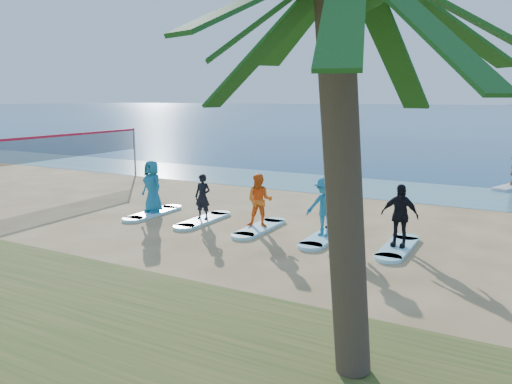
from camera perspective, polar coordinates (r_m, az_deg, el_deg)
The scene contains 15 objects.
ground at distance 14.95m, azimuth -6.92°, elevation -5.07°, with size 600.00×600.00×0.00m, color tan.
shallow_water at distance 24.05m, azimuth 7.81°, elevation 0.94°, with size 600.00×600.00×0.00m, color teal.
ocean at distance 171.90m, azimuth 26.29°, elevation 8.27°, with size 600.00×600.00×0.00m, color navy.
volleyball_net at distance 23.93m, azimuth -20.83°, elevation 4.88°, with size 0.35×9.09×2.50m.
boat_offshore_a at distance 89.53m, azimuth 9.67°, elevation 7.97°, with size 2.77×8.94×1.90m, color silver.
surfboard_0 at distance 17.98m, azimuth -11.66°, elevation -2.37°, with size 0.70×2.20×0.09m, color #A4F6FF.
student_0 at distance 17.79m, azimuth -11.78°, elevation 0.62°, with size 0.89×0.58×1.82m, color teal.
surfboard_1 at distance 16.70m, azimuth -6.06°, elevation -3.21°, with size 0.70×2.20×0.09m, color #A4F6FF.
student_1 at distance 16.53m, azimuth -6.11°, elevation -0.54°, with size 0.55×0.36×1.50m, color black.
surfboard_2 at distance 15.61m, azimuth 0.41°, elevation -4.14°, with size 0.70×2.20×0.09m, color #A4F6FF.
student_2 at distance 15.41m, azimuth 0.42°, elevation -0.99°, with size 0.81×0.63×1.66m, color orange.
surfboard_3 at distance 14.75m, azimuth 7.76°, elevation -5.13°, with size 0.70×2.20×0.09m, color #A4F6FF.
student_3 at distance 14.53m, azimuth 7.85°, elevation -1.66°, with size 1.12×0.64×1.74m, color teal.
surfboard_4 at distance 14.16m, azimuth 15.89°, elevation -6.12°, with size 0.70×2.20×0.09m, color #A4F6FF.
student_4 at distance 13.94m, azimuth 16.08°, elevation -2.58°, with size 1.00×0.42×1.71m, color black.
Camera 1 is at (8.46, -11.65, 4.05)m, focal length 35.00 mm.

